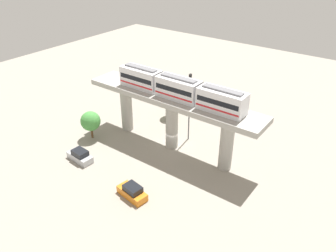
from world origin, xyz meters
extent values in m
plane|color=gray|center=(0.00, 0.00, 0.00)|extent=(120.00, 120.00, 0.00)
cylinder|color=#A8A59E|center=(0.00, -9.38, 3.96)|extent=(1.90, 1.90, 7.93)
cylinder|color=#A8A59E|center=(0.00, 0.00, 3.96)|extent=(1.90, 1.90, 7.93)
cylinder|color=#A8A59E|center=(0.00, 9.38, 3.96)|extent=(1.90, 1.90, 7.93)
cube|color=#A8A59E|center=(0.00, 0.00, 8.33)|extent=(5.20, 28.85, 0.80)
cube|color=silver|center=(0.00, -5.83, 10.23)|extent=(2.60, 6.60, 3.00)
cube|color=black|center=(0.00, -5.83, 10.48)|extent=(2.64, 6.07, 0.70)
cube|color=red|center=(0.00, -5.83, 9.48)|extent=(2.64, 6.34, 0.24)
cube|color=slate|center=(0.00, -5.83, 11.85)|extent=(1.10, 5.61, 0.24)
cube|color=silver|center=(0.00, 1.12, 10.23)|extent=(2.60, 6.60, 3.00)
cube|color=black|center=(0.00, 1.12, 10.48)|extent=(2.64, 6.07, 0.70)
cube|color=red|center=(0.00, 1.12, 9.48)|extent=(2.64, 6.34, 0.24)
cube|color=slate|center=(0.00, 1.12, 11.85)|extent=(1.10, 5.61, 0.24)
cube|color=silver|center=(0.00, 8.07, 10.23)|extent=(2.60, 6.60, 3.00)
cube|color=black|center=(0.00, 8.07, 10.48)|extent=(2.64, 6.07, 0.70)
cube|color=red|center=(0.00, 8.07, 9.48)|extent=(2.64, 6.34, 0.24)
cube|color=slate|center=(0.00, 8.07, 11.85)|extent=(1.10, 5.61, 0.24)
cube|color=orange|center=(12.53, 2.83, 0.50)|extent=(2.41, 4.42, 1.00)
cube|color=black|center=(12.53, 2.98, 1.38)|extent=(1.97, 2.52, 0.76)
cube|color=#B2B5BA|center=(11.15, -8.76, 0.50)|extent=(2.09, 4.32, 1.00)
cube|color=black|center=(11.15, -8.61, 1.38)|extent=(1.80, 2.41, 0.76)
cylinder|color=brown|center=(-8.14, -5.83, 1.42)|extent=(0.36, 0.36, 2.83)
sphere|color=#479342|center=(-8.14, -5.83, 3.68)|extent=(3.09, 3.09, 3.09)
cylinder|color=brown|center=(5.66, -12.11, 1.10)|extent=(0.36, 0.36, 2.21)
sphere|color=#479342|center=(5.66, -12.11, 3.09)|extent=(3.22, 3.22, 3.22)
cylinder|color=#4C4C51|center=(-3.40, 0.90, 5.36)|extent=(0.20, 0.20, 10.73)
cube|color=black|center=(-3.40, 0.90, 11.03)|extent=(0.44, 0.28, 0.60)
camera|label=1|loc=(36.17, 26.03, 29.23)|focal=35.77mm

